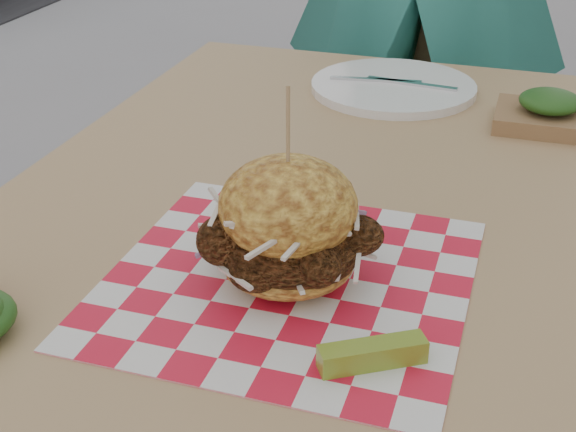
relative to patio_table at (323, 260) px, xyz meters
The scene contains 7 objects.
patio_table is the anchor object (origin of this frame).
patio_chair 1.09m from the patio_table, 88.81° to the left, with size 0.51×0.51×0.95m.
paper_liner 0.19m from the patio_table, 86.95° to the right, with size 0.36×0.36×0.00m, color red.
sandwich 0.22m from the patio_table, 86.95° to the right, with size 0.18×0.18×0.21m.
pickle_spear 0.32m from the patio_table, 66.84° to the right, with size 0.10×0.02×0.02m, color olive.
place_setting 0.43m from the patio_table, 90.00° to the left, with size 0.27×0.27×0.02m.
kraft_tray 0.43m from the patio_table, 54.14° to the left, with size 0.15×0.12×0.06m.
Camera 1 is at (0.40, -0.75, 1.20)m, focal length 50.00 mm.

